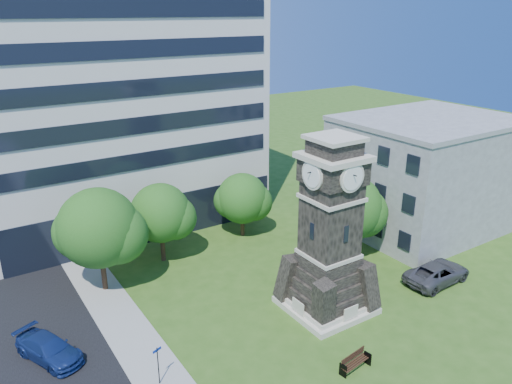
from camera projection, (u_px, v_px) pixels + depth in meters
ground at (310, 336)px, 31.64m from camera, size 160.00×160.00×0.00m
sidewalk at (138, 346)px, 30.68m from camera, size 3.00×70.00×0.06m
clock_tower at (329, 239)px, 32.93m from camera, size 5.40×5.40×12.22m
office_tall at (109, 71)px, 45.39m from camera, size 26.20×15.11×28.60m
office_low at (425, 173)px, 46.38m from camera, size 15.20×12.20×10.40m
car_street_north at (49, 349)px, 29.41m from camera, size 3.68×5.13×1.38m
car_east_lot at (437, 273)px, 37.70m from camera, size 5.68×2.72×1.56m
park_bench at (355, 361)px, 28.56m from camera, size 2.03×0.54×1.05m
street_sign at (158, 362)px, 27.11m from camera, size 0.58×0.06×2.41m
tree_nw at (100, 230)px, 35.39m from camera, size 6.37×5.79×7.86m
tree_nc at (161, 215)px, 39.91m from camera, size 5.29×4.81×6.62m
tree_ne at (243, 200)px, 44.68m from camera, size 5.02×4.56×5.89m
tree_east at (349, 209)px, 40.42m from camera, size 6.05×5.50×7.19m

